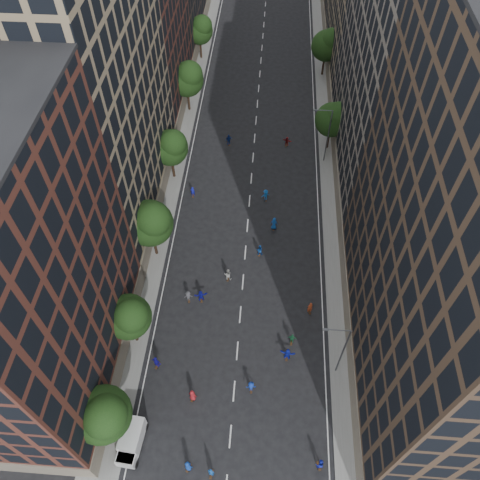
{
  "coord_description": "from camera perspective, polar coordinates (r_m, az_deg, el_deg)",
  "views": [
    {
      "loc": [
        1.9,
        -8.65,
        47.64
      ],
      "look_at": [
        -0.71,
        27.38,
        2.0
      ],
      "focal_mm": 35.0,
      "sensor_mm": 36.0,
      "label": 1
    }
  ],
  "objects": [
    {
      "name": "tree_left_1",
      "position": [
        49.44,
        -13.34,
        -9.06
      ],
      "size": [
        4.8,
        4.8,
        8.21
      ],
      "color": "black",
      "rests_on": "ground"
    },
    {
      "name": "tree_left_4",
      "position": [
        77.79,
        -6.42,
        19.04
      ],
      "size": [
        5.4,
        5.4,
        9.08
      ],
      "color": "black",
      "rests_on": "ground"
    },
    {
      "name": "skater_2",
      "position": [
        48.52,
        9.69,
        -25.31
      ],
      "size": [
        0.99,
        0.87,
        1.71
      ],
      "primitive_type": "imported",
      "rotation": [
        0.0,
        0.0,
        3.45
      ],
      "color": "#1622B9",
      "rests_on": "ground"
    },
    {
      "name": "skater_12",
      "position": [
        61.42,
        4.17,
        2.0
      ],
      "size": [
        1.01,
        0.72,
        1.93
      ],
      "primitive_type": "imported",
      "rotation": [
        0.0,
        0.0,
        3.03
      ],
      "color": "navy",
      "rests_on": "ground"
    },
    {
      "name": "streetlamp_far",
      "position": [
        68.95,
        10.55,
        12.67
      ],
      "size": [
        2.64,
        0.22,
        9.06
      ],
      "color": "#595B60",
      "rests_on": "ground"
    },
    {
      "name": "cargo_van",
      "position": [
        49.2,
        -13.14,
        -22.73
      ],
      "size": [
        2.32,
        4.37,
        2.25
      ],
      "rotation": [
        0.0,
        0.0,
        -0.08
      ],
      "color": "silver",
      "rests_on": "ground"
    },
    {
      "name": "skater_15",
      "position": [
        64.92,
        3.14,
        5.48
      ],
      "size": [
        1.31,
        1.04,
        1.78
      ],
      "primitive_type": "imported",
      "rotation": [
        0.0,
        0.0,
        3.52
      ],
      "color": "#1555B1",
      "rests_on": "ground"
    },
    {
      "name": "bldg_left_a",
      "position": [
        43.45,
        -26.66,
        -4.9
      ],
      "size": [
        14.0,
        22.0,
        30.0
      ],
      "primitive_type": "cube",
      "color": "#4F271E",
      "rests_on": "ground"
    },
    {
      "name": "skater_13",
      "position": [
        65.69,
        -5.79,
        5.86
      ],
      "size": [
        0.63,
        0.44,
        1.66
      ],
      "primitive_type": "imported",
      "rotation": [
        0.0,
        0.0,
        3.21
      ],
      "color": "#161CBA",
      "rests_on": "ground"
    },
    {
      "name": "skater_8",
      "position": [
        56.45,
        -1.5,
        -4.23
      ],
      "size": [
        0.95,
        0.76,
        1.85
      ],
      "primitive_type": "imported",
      "rotation": [
        0.0,
        0.0,
        3.07
      ],
      "color": "#BCBBB7",
      "rests_on": "ground"
    },
    {
      "name": "skater_1",
      "position": [
        47.91,
        -3.54,
        -26.42
      ],
      "size": [
        0.67,
        0.49,
        1.67
      ],
      "primitive_type": "imported",
      "rotation": [
        0.0,
        0.0,
        2.98
      ],
      "color": "#144DA8",
      "rests_on": "ground"
    },
    {
      "name": "tree_right_b",
      "position": [
        87.63,
        10.66,
        22.42
      ],
      "size": [
        5.2,
        5.2,
        8.83
      ],
      "color": "black",
      "rests_on": "ground"
    },
    {
      "name": "tree_left_2",
      "position": [
        55.31,
        -10.82,
        2.15
      ],
      "size": [
        5.6,
        5.6,
        9.45
      ],
      "color": "black",
      "rests_on": "ground"
    },
    {
      "name": "ground",
      "position": [
        68.11,
        1.37,
        7.24
      ],
      "size": [
        240.0,
        240.0,
        0.0
      ],
      "primitive_type": "plane",
      "color": "black",
      "rests_on": "ground"
    },
    {
      "name": "bldg_right_b",
      "position": [
        63.51,
        20.34,
        19.2
      ],
      "size": [
        14.0,
        28.0,
        33.0
      ],
      "primitive_type": "cube",
      "color": "#696056",
      "rests_on": "ground"
    },
    {
      "name": "skater_0",
      "position": [
        48.19,
        -6.36,
        -25.69
      ],
      "size": [
        0.94,
        0.79,
        1.65
      ],
      "primitive_type": "imported",
      "rotation": [
        0.0,
        0.0,
        2.76
      ],
      "color": "#133BA0",
      "rests_on": "ground"
    },
    {
      "name": "skater_11",
      "position": [
        55.08,
        -4.79,
        -6.82
      ],
      "size": [
        1.65,
        0.89,
        1.7
      ],
      "primitive_type": "imported",
      "rotation": [
        0.0,
        0.0,
        3.4
      ],
      "color": "#1316A1",
      "rests_on": "ground"
    },
    {
      "name": "sidewalk_left",
      "position": [
        74.89,
        -7.69,
        11.69
      ],
      "size": [
        4.0,
        105.0,
        0.15
      ],
      "primitive_type": "cube",
      "color": "slate",
      "rests_on": "ground"
    },
    {
      "name": "skater_14",
      "position": [
        58.74,
        2.39,
        -1.24
      ],
      "size": [
        0.85,
        0.68,
        1.68
      ],
      "primitive_type": "imported",
      "rotation": [
        0.0,
        0.0,
        3.09
      ],
      "color": "#13449A",
      "rests_on": "ground"
    },
    {
      "name": "tree_left_5",
      "position": [
        91.7,
        -4.86,
        24.24
      ],
      "size": [
        4.8,
        4.8,
        8.33
      ],
      "color": "black",
      "rests_on": "ground"
    },
    {
      "name": "streetlamp_near",
      "position": [
        47.98,
        12.27,
        -12.87
      ],
      "size": [
        2.64,
        0.22,
        9.06
      ],
      "color": "#595B60",
      "rests_on": "ground"
    },
    {
      "name": "skater_16",
      "position": [
        73.44,
        -1.37,
        12.1
      ],
      "size": [
        1.14,
        0.81,
        1.8
      ],
      "primitive_type": "imported",
      "rotation": [
        0.0,
        0.0,
        3.53
      ],
      "color": "navy",
      "rests_on": "ground"
    },
    {
      "name": "tree_right_a",
      "position": [
        71.04,
        11.34,
        14.33
      ],
      "size": [
        5.0,
        5.0,
        8.39
      ],
      "color": "black",
      "rests_on": "ground"
    },
    {
      "name": "skater_7",
      "position": [
        54.63,
        8.52,
        -8.15
      ],
      "size": [
        0.75,
        0.61,
        1.79
      ],
      "primitive_type": "imported",
      "rotation": [
        0.0,
        0.0,
        3.46
      ],
      "color": "#9F391A",
      "rests_on": "ground"
    },
    {
      "name": "skater_6",
      "position": [
        50.0,
        -5.81,
        -18.32
      ],
      "size": [
        0.97,
        0.78,
        1.72
      ],
      "primitive_type": "imported",
      "rotation": [
        0.0,
        0.0,
        2.82
      ],
      "color": "maroon",
      "rests_on": "ground"
    },
    {
      "name": "bldg_right_a",
      "position": [
        41.59,
        26.82,
        -1.19
      ],
      "size": [
        14.0,
        30.0,
        36.0
      ],
      "primitive_type": "cube",
      "color": "#433124",
      "rests_on": "ground"
    },
    {
      "name": "tree_left_3",
      "position": [
        65.33,
        -8.42,
        11.21
      ],
      "size": [
        5.0,
        5.0,
        8.58
      ],
      "color": "black",
      "rests_on": "ground"
    },
    {
      "name": "skater_5",
      "position": [
        51.67,
        5.8,
        -13.67
      ],
      "size": [
        1.71,
        0.75,
        1.79
      ],
      "primitive_type": "imported",
      "rotation": [
        0.0,
        0.0,
        3.0
      ],
      "color": "#1624B9",
      "rests_on": "ground"
    },
    {
      "name": "bldg_left_b",
      "position": [
        57.28,
        -18.8,
        16.54
      ],
      "size": [
        14.0,
        26.0,
        34.0
      ],
      "primitive_type": "cube",
      "color": "#867358",
      "rests_on": "ground"
    },
    {
      "name": "skater_17",
      "position": [
        73.72,
        5.74,
        11.86
      ],
      "size": [
        1.46,
        0.87,
        1.5
      ],
      "primitive_type": "imported",
      "rotation": [
        0.0,
        0.0,
        2.81
      ],
      "color": "maroon",
      "rests_on": "ground"
    },
    {
      "name": "tree_left_0",
      "position": [
        45.39,
        -16.28,
        -19.79
      ],
      "size": [
        5.2,
        5.2,
        8.83
      ],
      "color": "black",
      "rests_on": "ground"
    },
    {
      "name": "skater_10",
      "position": [
        52.57,
        6.36,
        -11.88
      ],
      "size": [
        1.01,
        0.51,
        1.66
      ],
      "primitive_type": "imported",
      "rotation": [
        0.0,
        0.0,
        3.03
      ],
      "color": "#1C5D36",
      "rests_on": "ground"
    },
    {
      "name": "bldg_left_c",
      "position": [
        77.53,
        -13.17,
        24.73
      ],
      "size": [
        14.0,
        20.0,
        28.0
      ],
      "primitive_type": "cube",
      "color": "#4F271E",
      "rests_on": "ground"
    },
    {
      "name": "skater_4",
      "position": [
        51.75,
        -10.15,
        -14.45
      ],
      "size": [
        1.2,
        0.87,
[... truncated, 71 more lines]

